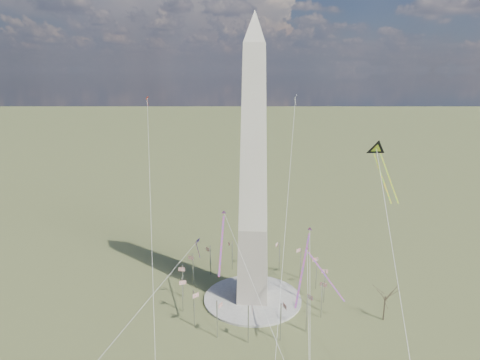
{
  "coord_description": "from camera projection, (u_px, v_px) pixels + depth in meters",
  "views": [
    {
      "loc": [
        6.91,
        -142.14,
        82.43
      ],
      "look_at": [
        -4.68,
        0.0,
        45.69
      ],
      "focal_mm": 32.0,
      "sensor_mm": 36.0,
      "label": 1
    }
  ],
  "objects": [
    {
      "name": "kite_diamond_purple",
      "position": [
        198.0,
        243.0,
        164.39
      ],
      "size": [
        1.68,
        2.78,
        8.88
      ],
      "rotation": [
        0.0,
        0.0,
        2.74
      ],
      "color": "#3A1C82",
      "rests_on": "ground"
    },
    {
      "name": "tree_near",
      "position": [
        385.0,
        295.0,
        143.18
      ],
      "size": [
        7.55,
        7.55,
        13.21
      ],
      "color": "#48372B",
      "rests_on": "ground"
    },
    {
      "name": "kite_small_red",
      "position": [
        147.0,
        99.0,
        173.99
      ],
      "size": [
        1.47,
        1.29,
        3.9
      ],
      "rotation": [
        0.0,
        0.0,
        3.17
      ],
      "color": "red",
      "rests_on": "ground"
    },
    {
      "name": "kite_delta_black",
      "position": [
        377.0,
        152.0,
        146.15
      ],
      "size": [
        8.0,
        21.06,
        17.25
      ],
      "rotation": [
        0.0,
        0.0,
        3.28
      ],
      "color": "black",
      "rests_on": "ground"
    },
    {
      "name": "kite_streamer_right",
      "position": [
        320.0,
        268.0,
        151.06
      ],
      "size": [
        13.14,
        15.6,
        13.21
      ],
      "rotation": [
        0.0,
        0.0,
        3.83
      ],
      "color": "#FF3D28",
      "rests_on": "ground"
    },
    {
      "name": "plaza",
      "position": [
        253.0,
        299.0,
        158.2
      ],
      "size": [
        36.0,
        36.0,
        0.8
      ],
      "primitive_type": "cylinder",
      "color": "beige",
      "rests_on": "ground"
    },
    {
      "name": "ground",
      "position": [
        253.0,
        300.0,
        158.3
      ],
      "size": [
        2000.0,
        2000.0,
        0.0
      ],
      "primitive_type": "plane",
      "color": "#47562B",
      "rests_on": "ground"
    },
    {
      "name": "washington_monument",
      "position": [
        254.0,
        174.0,
        146.33
      ],
      "size": [
        15.56,
        15.56,
        100.0
      ],
      "color": "#AC9F90",
      "rests_on": "plaza"
    },
    {
      "name": "flagpole_ring",
      "position": [
        253.0,
        282.0,
        156.48
      ],
      "size": [
        54.4,
        54.4,
        13.0
      ],
      "color": "silver",
      "rests_on": "ground"
    },
    {
      "name": "kite_small_white",
      "position": [
        296.0,
        98.0,
        178.23
      ],
      "size": [
        1.36,
        2.06,
        4.45
      ],
      "rotation": [
        0.0,
        0.0,
        2.57
      ],
      "color": "silver",
      "rests_on": "ground"
    },
    {
      "name": "kite_streamer_left",
      "position": [
        305.0,
        254.0,
        136.53
      ],
      "size": [
        6.88,
        24.25,
        16.87
      ],
      "rotation": [
        0.0,
        0.0,
        2.92
      ],
      "color": "#FF3D28",
      "rests_on": "ground"
    },
    {
      "name": "kite_streamer_mid",
      "position": [
        222.0,
        234.0,
        141.8
      ],
      "size": [
        2.13,
        21.38,
        14.67
      ],
      "rotation": [
        0.0,
        0.0,
        3.18
      ],
      "color": "#FF3D28",
      "rests_on": "ground"
    }
  ]
}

